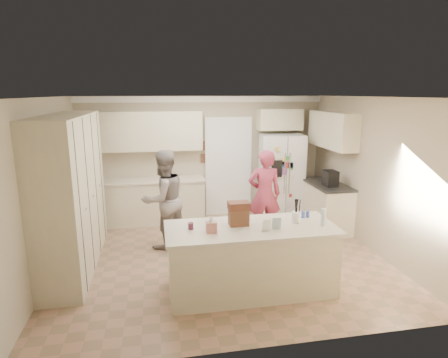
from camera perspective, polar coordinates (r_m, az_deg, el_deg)
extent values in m
cube|color=#9E755D|center=(6.34, -0.32, -11.92)|extent=(5.20, 4.60, 0.02)
cube|color=white|center=(5.75, -0.35, 12.49)|extent=(5.20, 4.60, 0.02)
cube|color=#B9AB8F|center=(8.15, -3.20, 3.38)|extent=(5.20, 0.02, 2.60)
cube|color=#B9AB8F|center=(3.76, 5.94, -8.36)|extent=(5.20, 0.02, 2.60)
cube|color=#B9AB8F|center=(6.04, -25.53, -1.33)|extent=(0.02, 4.60, 2.60)
cube|color=#B9AB8F|center=(6.86, 21.68, 0.62)|extent=(0.02, 4.60, 2.60)
cube|color=white|center=(7.98, -3.27, 12.05)|extent=(5.20, 0.08, 0.12)
cube|color=beige|center=(6.18, -22.18, -1.90)|extent=(0.60, 2.60, 2.35)
cube|color=beige|center=(7.98, -11.07, -3.41)|extent=(2.20, 0.60, 0.88)
cube|color=beige|center=(7.85, -11.22, -0.20)|extent=(2.24, 0.63, 0.04)
cube|color=beige|center=(7.82, -11.53, 7.17)|extent=(2.20, 0.35, 0.80)
cube|color=black|center=(8.25, 0.64, 1.75)|extent=(0.90, 0.06, 2.10)
cube|color=white|center=(8.22, 0.69, 1.70)|extent=(1.02, 0.03, 2.22)
cube|color=brown|center=(8.07, -3.05, 5.08)|extent=(0.15, 0.02, 0.20)
cube|color=brown|center=(8.11, -3.02, 3.19)|extent=(0.15, 0.02, 0.20)
cube|color=white|center=(8.16, 8.66, 0.40)|extent=(0.98, 0.81, 1.80)
cube|color=gray|center=(7.83, 9.50, -0.16)|extent=(0.02, 0.02, 1.78)
cube|color=black|center=(7.70, 8.05, 1.56)|extent=(0.22, 0.03, 0.35)
cylinder|color=silver|center=(7.77, 9.23, 0.87)|extent=(0.02, 0.02, 0.85)
cylinder|color=silver|center=(7.81, 9.92, 0.90)|extent=(0.02, 0.02, 0.85)
cube|color=beige|center=(8.25, 8.49, 8.97)|extent=(0.95, 0.35, 0.45)
cube|color=beige|center=(7.76, 15.32, -4.10)|extent=(0.60, 1.20, 0.88)
cube|color=#2D2B28|center=(7.64, 15.46, -0.80)|extent=(0.63, 1.24, 0.04)
cube|color=beige|center=(7.70, 16.20, 7.20)|extent=(0.35, 1.50, 0.70)
cube|color=black|center=(7.41, 15.92, 0.10)|extent=(0.22, 0.28, 0.30)
cube|color=beige|center=(5.22, 4.07, -12.25)|extent=(2.20, 0.90, 0.88)
cube|color=beige|center=(5.04, 4.15, -7.52)|extent=(2.28, 0.96, 0.05)
cylinder|color=white|center=(5.24, 10.96, -5.73)|extent=(0.13, 0.13, 0.15)
cube|color=tan|center=(4.81, -1.94, -7.30)|extent=(0.13, 0.13, 0.14)
cone|color=white|center=(4.77, -1.95, -6.06)|extent=(0.08, 0.08, 0.08)
cube|color=brown|center=(5.05, 2.24, -5.81)|extent=(0.26, 0.18, 0.22)
cube|color=#592D1E|center=(5.00, 2.25, -4.08)|extent=(0.28, 0.20, 0.10)
cylinder|color=#59263F|center=(4.93, -5.09, -7.14)|extent=(0.07, 0.07, 0.09)
cube|color=white|center=(4.86, 6.50, -7.03)|extent=(0.12, 0.06, 0.16)
cube|color=silver|center=(4.95, 8.00, -6.70)|extent=(0.12, 0.05, 0.16)
cylinder|color=silver|center=(5.17, 14.90, -5.68)|extent=(0.07, 0.07, 0.24)
cylinder|color=#374EA9|center=(5.46, 11.97, -5.34)|extent=(0.05, 0.05, 0.09)
cylinder|color=#374EA9|center=(5.49, 12.65, -5.28)|extent=(0.05, 0.05, 0.09)
imported|color=gray|center=(6.56, -9.16, -3.09)|extent=(1.06, 1.00, 1.72)
imported|color=#A53744|center=(6.92, 6.19, -2.39)|extent=(0.65, 0.46, 1.67)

